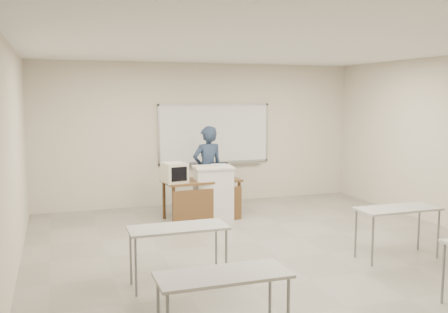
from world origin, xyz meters
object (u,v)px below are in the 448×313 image
object	(u,v)px
crt_monitor	(174,173)
mouse	(211,178)
whiteboard	(215,134)
keyboard	(207,167)
presenter	(208,170)
podium	(213,193)
laptop	(219,174)
instructor_desk	(203,192)

from	to	relation	value
crt_monitor	mouse	distance (m)	0.79
whiteboard	keyboard	bearing A→B (deg)	-112.26
presenter	mouse	bearing A→B (deg)	73.36
whiteboard	keyboard	distance (m)	1.78
whiteboard	mouse	size ratio (longest dim) A/B	25.55
whiteboard	mouse	world-z (taller)	whiteboard
whiteboard	podium	world-z (taller)	whiteboard
mouse	podium	bearing A→B (deg)	-83.91
laptop	podium	bearing A→B (deg)	-117.62
crt_monitor	presenter	bearing A→B (deg)	23.83
keyboard	instructor_desk	bearing A→B (deg)	120.57
instructor_desk	laptop	world-z (taller)	laptop
whiteboard	keyboard	size ratio (longest dim) A/B	5.39
whiteboard	crt_monitor	bearing A→B (deg)	-129.95
whiteboard	crt_monitor	distance (m)	2.02
presenter	podium	bearing A→B (deg)	75.55
whiteboard	instructor_desk	distance (m)	1.89
podium	keyboard	size ratio (longest dim) A/B	2.18
whiteboard	laptop	bearing A→B (deg)	-103.93
whiteboard	presenter	world-z (taller)	whiteboard
whiteboard	mouse	xyz separation A→B (m)	(-0.50, -1.32, -0.71)
instructor_desk	mouse	size ratio (longest dim) A/B	14.54
instructor_desk	presenter	distance (m)	0.66
instructor_desk	crt_monitor	distance (m)	0.67
crt_monitor	presenter	world-z (taller)	presenter
instructor_desk	laptop	size ratio (longest dim) A/B	3.86
whiteboard	instructor_desk	bearing A→B (deg)	-115.32
whiteboard	mouse	distance (m)	1.58
whiteboard	presenter	xyz separation A→B (m)	(-0.45, -0.96, -0.62)
crt_monitor	mouse	bearing A→B (deg)	3.09
mouse	laptop	bearing A→B (deg)	34.53
podium	keyboard	distance (m)	0.55
podium	keyboard	world-z (taller)	keyboard
podium	presenter	xyz separation A→B (m)	(0.05, 0.51, 0.36)
podium	laptop	size ratio (longest dim) A/B	2.75
crt_monitor	instructor_desk	bearing A→B (deg)	-8.63
podium	mouse	size ratio (longest dim) A/B	10.35
crt_monitor	keyboard	bearing A→B (deg)	-19.05
instructor_desk	keyboard	bearing A→B (deg)	-70.44
presenter	keyboard	bearing A→B (deg)	63.45
podium	mouse	distance (m)	0.30
presenter	instructor_desk	bearing A→B (deg)	55.47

